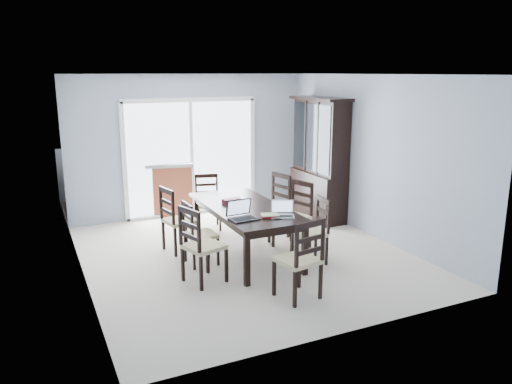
# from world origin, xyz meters

# --- Properties ---
(floor) EXTENTS (5.00, 5.00, 0.00)m
(floor) POSITION_xyz_m (0.00, 0.00, 0.00)
(floor) COLOR beige
(floor) RESTS_ON ground
(ceiling) EXTENTS (5.00, 5.00, 0.00)m
(ceiling) POSITION_xyz_m (0.00, 0.00, 2.60)
(ceiling) COLOR white
(ceiling) RESTS_ON back_wall
(back_wall) EXTENTS (4.50, 0.02, 2.60)m
(back_wall) POSITION_xyz_m (0.00, 2.50, 1.30)
(back_wall) COLOR #909CAC
(back_wall) RESTS_ON floor
(wall_left) EXTENTS (0.02, 5.00, 2.60)m
(wall_left) POSITION_xyz_m (-2.25, 0.00, 1.30)
(wall_left) COLOR #909CAC
(wall_left) RESTS_ON floor
(wall_right) EXTENTS (0.02, 5.00, 2.60)m
(wall_right) POSITION_xyz_m (2.25, 0.00, 1.30)
(wall_right) COLOR #909CAC
(wall_right) RESTS_ON floor
(balcony) EXTENTS (4.50, 2.00, 0.10)m
(balcony) POSITION_xyz_m (0.00, 3.50, -0.05)
(balcony) COLOR gray
(balcony) RESTS_ON ground
(railing) EXTENTS (4.50, 0.06, 1.10)m
(railing) POSITION_xyz_m (0.00, 4.50, 0.55)
(railing) COLOR #99999E
(railing) RESTS_ON balcony
(dining_table) EXTENTS (1.00, 2.20, 0.75)m
(dining_table) POSITION_xyz_m (0.00, 0.00, 0.67)
(dining_table) COLOR black
(dining_table) RESTS_ON floor
(china_hutch) EXTENTS (0.50, 1.38, 2.20)m
(china_hutch) POSITION_xyz_m (2.02, 1.25, 1.07)
(china_hutch) COLOR black
(china_hutch) RESTS_ON floor
(sliding_door) EXTENTS (2.52, 0.05, 2.18)m
(sliding_door) POSITION_xyz_m (0.00, 2.48, 1.09)
(sliding_door) COLOR silver
(sliding_door) RESTS_ON floor
(chair_left_near) EXTENTS (0.56, 0.55, 1.17)m
(chair_left_near) POSITION_xyz_m (-0.95, -0.68, 0.62)
(chair_left_near) COLOR black
(chair_left_near) RESTS_ON floor
(chair_left_mid) EXTENTS (0.42, 0.41, 1.04)m
(chair_left_mid) POSITION_xyz_m (-0.78, -0.04, 0.55)
(chair_left_mid) COLOR black
(chair_left_mid) RESTS_ON floor
(chair_left_far) EXTENTS (0.52, 0.51, 1.15)m
(chair_left_far) POSITION_xyz_m (-0.89, 0.58, 0.61)
(chair_left_far) COLOR black
(chair_left_far) RESTS_ON floor
(chair_right_near) EXTENTS (0.46, 0.45, 1.07)m
(chair_right_near) POSITION_xyz_m (0.80, -0.64, 0.57)
(chair_right_near) COLOR black
(chair_right_near) RESTS_ON floor
(chair_right_mid) EXTENTS (0.56, 0.55, 1.17)m
(chair_right_mid) POSITION_xyz_m (0.88, 0.04, 0.62)
(chair_right_mid) COLOR black
(chair_right_mid) RESTS_ON floor
(chair_right_far) EXTENTS (0.55, 0.54, 1.19)m
(chair_right_far) POSITION_xyz_m (0.82, 0.62, 0.63)
(chair_right_far) COLOR black
(chair_right_far) RESTS_ON floor
(chair_end_near) EXTENTS (0.51, 0.52, 1.16)m
(chair_end_near) POSITION_xyz_m (0.01, -1.65, 0.61)
(chair_end_near) COLOR black
(chair_end_near) RESTS_ON floor
(chair_end_far) EXTENTS (0.48, 0.49, 1.07)m
(chair_end_far) POSITION_xyz_m (-0.04, 1.54, 0.56)
(chair_end_far) COLOR black
(chair_end_far) RESTS_ON floor
(laptop_dark) EXTENTS (0.38, 0.28, 0.25)m
(laptop_dark) POSITION_xyz_m (-0.29, -0.62, 0.81)
(laptop_dark) COLOR black
(laptop_dark) RESTS_ON dining_table
(laptop_silver) EXTENTS (0.37, 0.33, 0.21)m
(laptop_silver) POSITION_xyz_m (0.23, -0.72, 0.80)
(laptop_silver) COLOR #B1B1B4
(laptop_silver) RESTS_ON dining_table
(book_stack) EXTENTS (0.27, 0.23, 0.04)m
(book_stack) POSITION_xyz_m (0.07, -0.65, 0.77)
(book_stack) COLOR maroon
(book_stack) RESTS_ON dining_table
(cell_phone) EXTENTS (0.11, 0.06, 0.01)m
(cell_phone) POSITION_xyz_m (0.13, -0.78, 0.76)
(cell_phone) COLOR black
(cell_phone) RESTS_ON dining_table
(game_box) EXTENTS (0.27, 0.16, 0.06)m
(game_box) POSITION_xyz_m (-0.11, 0.25, 0.78)
(game_box) COLOR #4B0F14
(game_box) RESTS_ON dining_table
(hot_tub) EXTENTS (2.22, 2.07, 0.99)m
(hot_tub) POSITION_xyz_m (-0.79, 3.32, 0.50)
(hot_tub) COLOR brown
(hot_tub) RESTS_ON balcony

